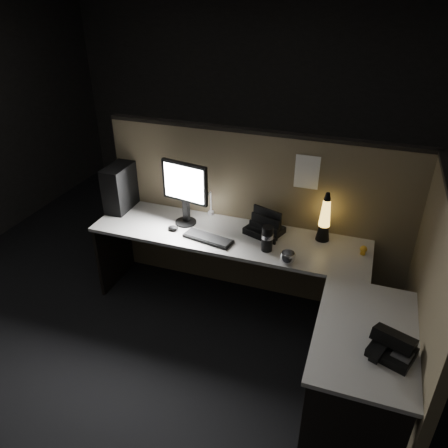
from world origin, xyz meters
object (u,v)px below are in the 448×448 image
(desk_phone, at_px, (392,347))
(lava_lamp, at_px, (324,221))
(pc_tower, at_px, (121,187))
(keyboard, at_px, (208,238))
(monitor, at_px, (185,187))

(desk_phone, bearing_deg, lava_lamp, 137.30)
(pc_tower, distance_m, keyboard, 1.00)
(keyboard, bearing_deg, desk_phone, -18.91)
(pc_tower, bearing_deg, desk_phone, -25.49)
(desk_phone, bearing_deg, pc_tower, 176.62)
(pc_tower, height_order, desk_phone, pc_tower)
(monitor, relative_size, lava_lamp, 1.32)
(monitor, distance_m, keyboard, 0.47)
(monitor, relative_size, keyboard, 1.33)
(lava_lamp, bearing_deg, keyboard, -160.62)
(monitor, bearing_deg, desk_phone, -20.37)
(keyboard, xyz_separation_m, desk_phone, (1.42, -0.80, 0.04))
(pc_tower, height_order, lava_lamp, lava_lamp)
(pc_tower, distance_m, monitor, 0.68)
(pc_tower, xyz_separation_m, keyboard, (0.94, -0.28, -0.19))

